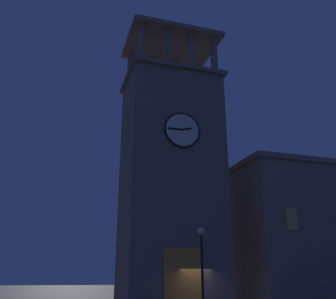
{
  "coord_description": "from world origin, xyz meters",
  "views": [
    {
      "loc": [
        10.8,
        27.01,
        1.75
      ],
      "look_at": [
        1.26,
        -4.07,
        13.11
      ],
      "focal_mm": 39.77,
      "sensor_mm": 36.0,
      "label": 1
    }
  ],
  "objects": [
    {
      "name": "clocktower",
      "position": [
        0.97,
        -4.05,
        10.67
      ],
      "size": [
        9.04,
        6.9,
        27.56
      ],
      "color": "#75665B",
      "rests_on": "ground_plane"
    },
    {
      "name": "street_lamp",
      "position": [
        2.85,
        7.41,
        3.19
      ],
      "size": [
        0.44,
        0.44,
        4.49
      ],
      "color": "black",
      "rests_on": "ground_plane"
    },
    {
      "name": "adjacent_wing_building",
      "position": [
        -16.1,
        -4.3,
        6.2
      ],
      "size": [
        20.91,
        8.84,
        12.36
      ],
      "color": "gray",
      "rests_on": "ground_plane"
    }
  ]
}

